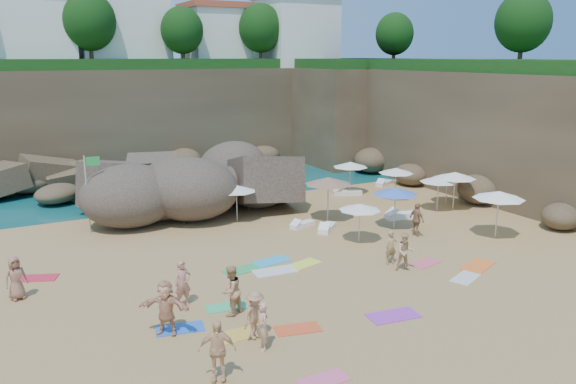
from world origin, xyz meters
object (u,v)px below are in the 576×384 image
parasol_1 (350,165)px  parasol_2 (257,166)px  parasol_0 (248,173)px  rock_outcrop (186,208)px  flag_pole (89,184)px  person_stand_3 (417,220)px  lounger_0 (287,196)px  person_stand_5 (188,207)px  person_stand_0 (183,283)px  person_stand_4 (290,187)px  person_stand_6 (262,326)px  person_stand_2 (198,195)px  person_stand_1 (231,291)px

parasol_1 → parasol_2: parasol_2 is taller
parasol_0 → parasol_1: 7.63m
rock_outcrop → flag_pole: size_ratio=2.15×
parasol_1 → person_stand_3: 9.44m
lounger_0 → person_stand_5: (-7.48, -2.43, 0.79)m
rock_outcrop → flag_pole: bearing=-158.2°
flag_pole → lounger_0: bearing=7.6°
parasol_1 → person_stand_0: bearing=-142.9°
person_stand_0 → person_stand_5: person_stand_5 is taller
parasol_0 → lounger_0: bearing=23.6°
rock_outcrop → person_stand_3: rock_outcrop is taller
rock_outcrop → person_stand_0: (-4.42, -13.22, 0.88)m
parasol_2 → person_stand_3: parasol_2 is taller
parasol_0 → person_stand_0: size_ratio=1.48×
parasol_1 → person_stand_4: bearing=172.2°
lounger_0 → person_stand_3: person_stand_3 is taller
parasol_0 → person_stand_5: bearing=-166.9°
person_stand_3 → person_stand_5: (-9.63, 7.72, 0.06)m
flag_pole → person_stand_5: size_ratio=2.20×
parasol_1 → lounger_0: (-4.25, 1.01, -1.86)m
parasol_0 → person_stand_6: 16.70m
parasol_0 → person_stand_3: (5.51, -8.68, -1.38)m
flag_pole → parasol_2: flag_pole is taller
rock_outcrop → person_stand_0: rock_outcrop is taller
lounger_0 → person_stand_0: person_stand_0 is taller
parasol_0 → person_stand_0: (-7.64, -11.06, -1.38)m
lounger_0 → person_stand_2: 5.89m
parasol_0 → person_stand_6: parasol_0 is taller
person_stand_6 → person_stand_3: bearing=126.1°
lounger_0 → flag_pole: bearing=168.9°
rock_outcrop → person_stand_2: bearing=2.9°
flag_pole → person_stand_0: (1.43, -10.88, -1.74)m
person_stand_0 → person_stand_6: bearing=-80.5°
person_stand_6 → flag_pole: bearing=-163.1°
parasol_2 → person_stand_4: parasol_2 is taller
parasol_2 → lounger_0: size_ratio=1.38×
person_stand_1 → person_stand_5: person_stand_5 is taller
person_stand_3 → person_stand_1: bearing=108.1°
parasol_2 → person_stand_3: (4.13, -10.50, -1.35)m
lounger_0 → person_stand_0: 16.69m
parasol_0 → parasol_2: parasol_0 is taller
rock_outcrop → person_stand_2: 1.07m
parasol_0 → person_stand_2: bearing=138.1°
rock_outcrop → person_stand_6: 17.81m
lounger_0 → parasol_1: bearing=-32.0°
parasol_1 → person_stand_4: (-4.24, 0.58, -1.21)m
person_stand_3 → person_stand_0: bearing=100.1°
flag_pole → lounger_0: (12.44, 1.65, -2.47)m
lounger_0 → person_stand_0: (-11.01, -12.53, 0.73)m
person_stand_2 → person_stand_4: bearing=179.3°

